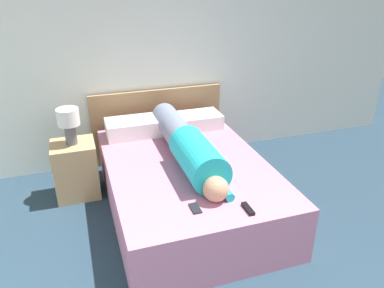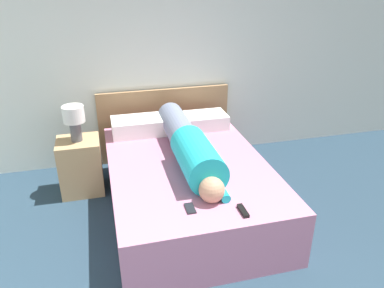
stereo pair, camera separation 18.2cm
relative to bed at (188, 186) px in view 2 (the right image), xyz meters
The scene contains 10 objects.
wall_back 1.58m from the bed, 89.99° to the left, with size 6.36×0.06×2.60m.
bed is the anchor object (origin of this frame).
headboard 1.12m from the bed, 90.00° to the left, with size 1.49×0.04×0.83m.
nightstand 1.11m from the bed, 148.78° to the left, with size 0.40×0.37×0.55m.
table_lamp 1.23m from the bed, 148.78° to the left, with size 0.20×0.20×0.35m.
person_lying 0.39m from the bed, 61.85° to the left, with size 0.32×1.62×0.32m.
pillow_near_headboard 0.89m from the bed, 113.29° to the left, with size 0.57×0.33×0.17m.
pillow_second 0.89m from the bed, 66.08° to the left, with size 0.54×0.33×0.15m.
tv_remote 0.88m from the bed, 76.45° to the right, with size 0.04×0.15×0.02m.
cell_phone 0.75m from the bed, 102.65° to the right, with size 0.06×0.13×0.01m.
Camera 2 is at (-0.70, -0.08, 2.04)m, focal length 35.00 mm.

